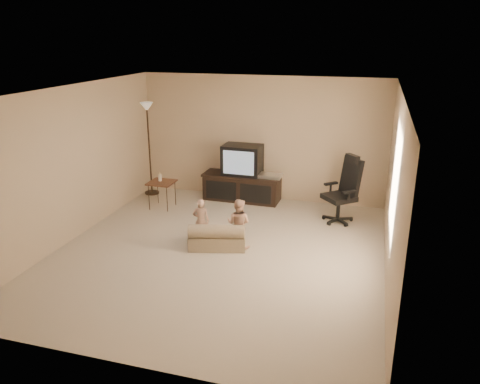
# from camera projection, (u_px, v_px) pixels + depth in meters

# --- Properties ---
(floor) EXTENTS (5.50, 5.50, 0.00)m
(floor) POSITION_uv_depth(u_px,v_px,m) (219.00, 253.00, 7.34)
(floor) COLOR beige
(floor) RESTS_ON ground
(room_shell) EXTENTS (5.50, 5.50, 5.50)m
(room_shell) POSITION_uv_depth(u_px,v_px,m) (217.00, 159.00, 6.85)
(room_shell) COLOR white
(room_shell) RESTS_ON floor
(tv_stand) EXTENTS (1.62, 0.62, 1.15)m
(tv_stand) POSITION_uv_depth(u_px,v_px,m) (243.00, 177.00, 9.53)
(tv_stand) COLOR black
(tv_stand) RESTS_ON floor
(office_chair) EXTENTS (0.80, 0.80, 1.23)m
(office_chair) POSITION_uv_depth(u_px,v_px,m) (342.00, 198.00, 8.43)
(office_chair) COLOR black
(office_chair) RESTS_ON floor
(side_table) EXTENTS (0.48, 0.48, 0.72)m
(side_table) POSITION_uv_depth(u_px,v_px,m) (161.00, 182.00, 9.09)
(side_table) COLOR brown
(side_table) RESTS_ON floor
(floor_lamp) EXTENTS (0.30, 0.30, 1.94)m
(floor_lamp) POSITION_uv_depth(u_px,v_px,m) (148.00, 128.00, 9.60)
(floor_lamp) COLOR #302215
(floor_lamp) RESTS_ON floor
(child_sofa) EXTENTS (0.99, 0.71, 0.44)m
(child_sofa) POSITION_uv_depth(u_px,v_px,m) (217.00, 237.00, 7.46)
(child_sofa) COLOR tan
(child_sofa) RESTS_ON floor
(toddler_left) EXTENTS (0.31, 0.26, 0.75)m
(toddler_left) POSITION_uv_depth(u_px,v_px,m) (201.00, 221.00, 7.60)
(toddler_left) COLOR #DBA689
(toddler_left) RESTS_ON floor
(toddler_right) EXTENTS (0.42, 0.26, 0.81)m
(toddler_right) POSITION_uv_depth(u_px,v_px,m) (239.00, 223.00, 7.41)
(toddler_right) COLOR #DBA689
(toddler_right) RESTS_ON floor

